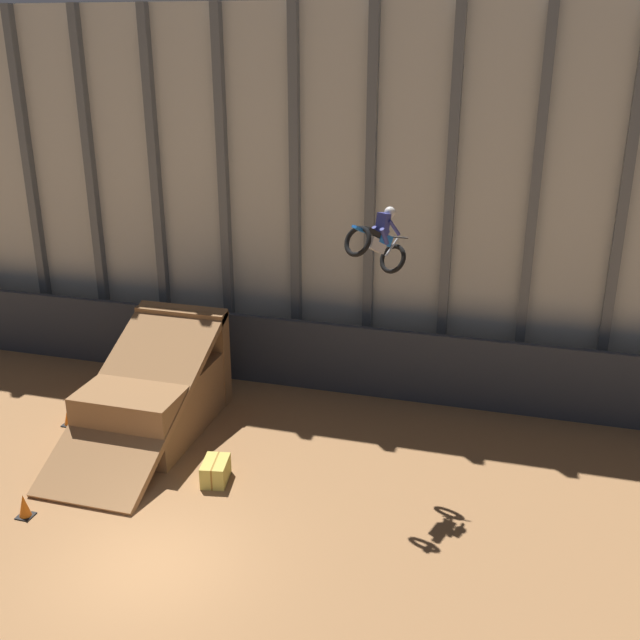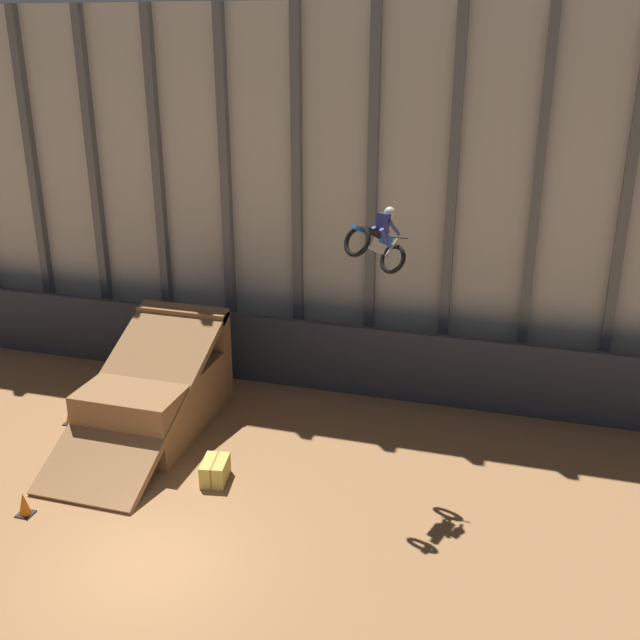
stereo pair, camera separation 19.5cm
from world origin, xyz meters
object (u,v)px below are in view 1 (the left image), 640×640
object	(u,v)px
hay_bale_trackside	(216,471)
dirt_ramp	(158,392)
traffic_cone_arena_edge	(69,416)
rider_bike_solo	(379,241)
traffic_cone_near_ramp	(24,506)

from	to	relation	value
hay_bale_trackside	dirt_ramp	bearing A→B (deg)	140.01
dirt_ramp	hay_bale_trackside	size ratio (longest dim) A/B	6.31
traffic_cone_arena_edge	hay_bale_trackside	world-z (taller)	traffic_cone_arena_edge
rider_bike_solo	traffic_cone_arena_edge	distance (m)	10.48
rider_bike_solo	traffic_cone_near_ramp	world-z (taller)	rider_bike_solo
rider_bike_solo	traffic_cone_near_ramp	size ratio (longest dim) A/B	3.13
traffic_cone_arena_edge	traffic_cone_near_ramp	bearing A→B (deg)	-69.56
dirt_ramp	traffic_cone_near_ramp	bearing A→B (deg)	-101.13
dirt_ramp	traffic_cone_near_ramp	distance (m)	4.99
dirt_ramp	traffic_cone_arena_edge	xyz separation A→B (m)	(-2.48, -0.75, -0.74)
dirt_ramp	traffic_cone_near_ramp	xyz separation A→B (m)	(-0.95, -4.85, -0.74)
dirt_ramp	rider_bike_solo	xyz separation A→B (m)	(6.30, -0.50, 4.97)
rider_bike_solo	hay_bale_trackside	bearing A→B (deg)	-124.25
traffic_cone_near_ramp	traffic_cone_arena_edge	xyz separation A→B (m)	(-1.53, 4.10, 0.00)
rider_bike_solo	dirt_ramp	bearing A→B (deg)	-154.74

